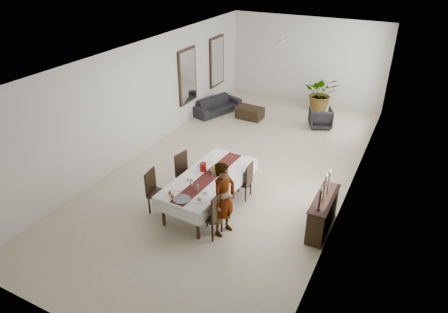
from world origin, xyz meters
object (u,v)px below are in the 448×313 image
at_px(red_pitcher, 203,167).
at_px(sofa, 217,105).
at_px(sideboard_body, 322,214).
at_px(dining_table_top, 209,178).
at_px(woman, 224,199).

distance_m(red_pitcher, sofa, 5.64).
xyz_separation_m(red_pitcher, sideboard_body, (2.88, 0.13, -0.49)).
xyz_separation_m(sideboard_body, sofa, (-5.21, 4.97, -0.12)).
distance_m(dining_table_top, red_pitcher, 0.33).
relative_size(dining_table_top, sideboard_body, 1.87).
height_order(red_pitcher, sideboard_body, red_pitcher).
relative_size(woman, sofa, 0.91).
distance_m(dining_table_top, sofa, 5.89).
relative_size(dining_table_top, sofa, 1.33).
xyz_separation_m(red_pitcher, sofa, (-2.33, 5.10, -0.62)).
xyz_separation_m(red_pitcher, woman, (1.02, -0.92, -0.04)).
bearing_deg(sideboard_body, dining_table_top, -173.53).
xyz_separation_m(woman, sofa, (-3.35, 6.02, -0.58)).
bearing_deg(sideboard_body, sofa, 136.34).
distance_m(red_pitcher, sideboard_body, 2.92).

